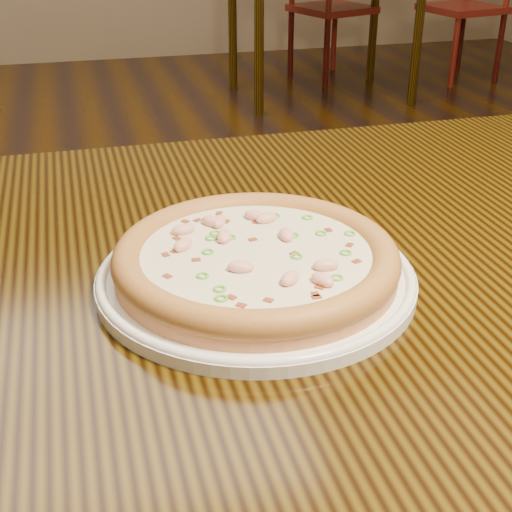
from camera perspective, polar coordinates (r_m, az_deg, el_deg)
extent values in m
cube|color=black|center=(0.77, 7.68, -0.61)|extent=(1.20, 0.80, 0.04)
cylinder|color=white|center=(0.68, 0.00, -1.79)|extent=(0.30, 0.30, 0.01)
torus|color=white|center=(0.68, 0.00, -1.35)|extent=(0.30, 0.30, 0.01)
cylinder|color=tan|center=(0.68, 0.00, -0.68)|extent=(0.27, 0.27, 0.02)
torus|color=#C17C30|center=(0.67, 0.00, 0.00)|extent=(0.27, 0.27, 0.03)
cylinder|color=silver|center=(0.67, 0.00, 0.19)|extent=(0.22, 0.22, 0.00)
ellipsoid|color=#F2B29E|center=(0.72, -3.53, 2.77)|extent=(0.03, 0.03, 0.01)
ellipsoid|color=#F2B29E|center=(0.71, -5.85, 2.12)|extent=(0.03, 0.02, 0.01)
ellipsoid|color=#F2B29E|center=(0.63, -1.25, -0.88)|extent=(0.03, 0.02, 0.01)
ellipsoid|color=#F2B29E|center=(0.69, 2.43, 1.72)|extent=(0.02, 0.03, 0.01)
ellipsoid|color=#F2B29E|center=(0.73, -0.08, 3.24)|extent=(0.03, 0.03, 0.01)
ellipsoid|color=#F2B29E|center=(0.64, 5.61, -0.72)|extent=(0.03, 0.02, 0.01)
ellipsoid|color=#F2B29E|center=(0.62, 2.74, -1.78)|extent=(0.03, 0.03, 0.01)
ellipsoid|color=#F2B29E|center=(0.73, 0.84, 3.04)|extent=(0.03, 0.02, 0.01)
ellipsoid|color=#F2B29E|center=(0.68, -5.87, 0.89)|extent=(0.03, 0.03, 0.01)
ellipsoid|color=#F2B29E|center=(0.72, -3.02, 2.77)|extent=(0.02, 0.03, 0.01)
ellipsoid|color=#F2B29E|center=(0.62, 5.35, -1.90)|extent=(0.02, 0.03, 0.01)
ellipsoid|color=#F2B29E|center=(0.69, -2.57, 1.58)|extent=(0.02, 0.03, 0.01)
cube|color=maroon|center=(0.71, 5.82, 2.02)|extent=(0.01, 0.01, 0.00)
cube|color=maroon|center=(0.70, -6.37, 1.35)|extent=(0.01, 0.01, 0.00)
cube|color=maroon|center=(0.75, -2.98, 3.38)|extent=(0.01, 0.01, 0.00)
cube|color=maroon|center=(0.60, 4.77, -3.15)|extent=(0.01, 0.01, 0.00)
cube|color=maroon|center=(0.69, 7.48, 0.81)|extent=(0.01, 0.01, 0.00)
cube|color=maroon|center=(0.69, -0.27, 1.26)|extent=(0.01, 0.01, 0.00)
cube|color=maroon|center=(0.67, 3.06, 0.13)|extent=(0.01, 0.01, 0.00)
cube|color=maroon|center=(0.73, -5.68, 2.71)|extent=(0.01, 0.01, 0.00)
cube|color=maroon|center=(0.66, 8.05, -0.50)|extent=(0.01, 0.01, 0.00)
cube|color=maroon|center=(0.73, -4.70, 2.81)|extent=(0.01, 0.01, 0.00)
cube|color=maroon|center=(0.67, -6.50, 0.34)|extent=(0.01, 0.01, 0.00)
cube|color=maroon|center=(0.73, -2.40, 2.72)|extent=(0.01, 0.01, 0.00)
cube|color=maroon|center=(0.73, -0.04, 2.68)|extent=(0.01, 0.01, 0.00)
cube|color=maroon|center=(0.58, -1.19, -4.04)|extent=(0.01, 0.01, 0.00)
cube|color=maroon|center=(0.62, 2.70, -2.27)|extent=(0.01, 0.01, 0.00)
cube|color=maroon|center=(0.61, 5.11, -2.58)|extent=(0.01, 0.01, 0.00)
cube|color=maroon|center=(0.67, -7.23, 0.04)|extent=(0.01, 0.01, 0.00)
cube|color=maroon|center=(0.59, 1.00, -3.63)|extent=(0.01, 0.01, 0.00)
cube|color=maroon|center=(0.59, -1.97, -3.39)|extent=(0.01, 0.01, 0.00)
cube|color=maroon|center=(0.60, 4.87, -3.36)|extent=(0.01, 0.01, 0.00)
cube|color=maroon|center=(0.66, -4.81, -0.37)|extent=(0.01, 0.01, 0.00)
cube|color=maroon|center=(0.63, -7.11, -1.69)|extent=(0.01, 0.01, 0.00)
torus|color=#57A831|center=(0.70, 3.00, 1.64)|extent=(0.02, 0.02, 0.00)
torus|color=#57A831|center=(0.74, 1.50, 3.23)|extent=(0.01, 0.01, 0.00)
torus|color=#57A831|center=(0.70, -3.28, 1.82)|extent=(0.02, 0.02, 0.00)
torus|color=#57A831|center=(0.69, -3.63, 1.42)|extent=(0.01, 0.01, 0.00)
torus|color=#57A831|center=(0.71, 7.52, 1.78)|extent=(0.01, 0.01, 0.00)
torus|color=#57A831|center=(0.59, -2.80, -3.42)|extent=(0.02, 0.02, 0.00)
torus|color=#57A831|center=(0.69, -2.09, 1.48)|extent=(0.02, 0.02, 0.00)
torus|color=#57A831|center=(0.63, -4.31, -1.61)|extent=(0.02, 0.02, 0.00)
torus|color=#57A831|center=(0.74, 4.13, 3.08)|extent=(0.01, 0.01, 0.00)
torus|color=#57A831|center=(0.61, -2.93, -2.67)|extent=(0.02, 0.02, 0.00)
torus|color=#57A831|center=(0.67, -3.88, 0.31)|extent=(0.02, 0.02, 0.00)
torus|color=#57A831|center=(0.71, 5.21, 1.79)|extent=(0.01, 0.01, 0.00)
torus|color=#57A831|center=(0.63, 6.48, -1.75)|extent=(0.01, 0.01, 0.00)
torus|color=#57A831|center=(0.65, -1.39, -0.65)|extent=(0.01, 0.01, 0.00)
torus|color=#57A831|center=(0.66, 3.26, -0.04)|extent=(0.02, 0.02, 0.00)
torus|color=#57A831|center=(0.67, 7.18, 0.25)|extent=(0.02, 0.02, 0.00)
cylinder|color=black|center=(3.85, 0.24, 16.27)|extent=(0.05, 0.05, 0.71)
cylinder|color=black|center=(4.17, 12.79, 16.50)|extent=(0.05, 0.05, 0.71)
cylinder|color=black|center=(4.42, -1.89, 17.70)|extent=(0.05, 0.05, 0.71)
cylinder|color=black|center=(4.70, 9.40, 17.95)|extent=(0.05, 0.05, 0.71)
cube|color=maroon|center=(4.71, 6.11, 19.07)|extent=(0.54, 0.54, 0.04)
cylinder|color=maroon|center=(4.73, 9.17, 16.16)|extent=(0.04, 0.04, 0.41)
cylinder|color=maroon|center=(4.99, 6.26, 16.91)|extent=(0.04, 0.04, 0.41)
cylinder|color=maroon|center=(4.49, 5.65, 15.80)|extent=(0.04, 0.04, 0.41)
cylinder|color=maroon|center=(4.77, 2.80, 16.56)|extent=(0.04, 0.04, 0.41)
cylinder|color=maroon|center=(4.45, 5.82, 19.20)|extent=(0.04, 0.04, 0.95)
cylinder|color=maroon|center=(4.73, 2.88, 19.77)|extent=(0.04, 0.04, 0.95)
cube|color=maroon|center=(4.87, 16.18, 18.49)|extent=(0.49, 0.49, 0.04)
cylinder|color=maroon|center=(4.93, 12.78, 16.29)|extent=(0.04, 0.04, 0.41)
cylinder|color=maroon|center=(4.65, 15.57, 15.37)|extent=(0.04, 0.04, 0.41)
cylinder|color=maroon|center=(5.15, 16.08, 16.39)|extent=(0.04, 0.04, 0.41)
cylinder|color=maroon|center=(4.90, 18.89, 15.47)|extent=(0.04, 0.04, 0.41)
cylinder|color=maroon|center=(4.85, 19.39, 18.57)|extent=(0.04, 0.04, 0.95)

